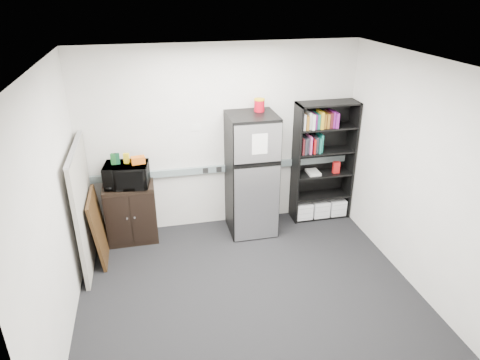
{
  "coord_description": "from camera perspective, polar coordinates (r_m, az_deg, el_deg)",
  "views": [
    {
      "loc": [
        -1.01,
        -4.01,
        3.4
      ],
      "look_at": [
        0.09,
        0.9,
        1.07
      ],
      "focal_mm": 32.0,
      "sensor_mm": 36.0,
      "label": 1
    }
  ],
  "objects": [
    {
      "name": "wall_left",
      "position": [
        4.62,
        -23.62,
        -3.83
      ],
      "size": [
        0.02,
        3.5,
        2.7
      ],
      "primitive_type": "cube",
      "color": "silver",
      "rests_on": "floor"
    },
    {
      "name": "bookshelf",
      "position": [
        6.61,
        10.98,
        2.26
      ],
      "size": [
        0.9,
        0.34,
        1.85
      ],
      "color": "black",
      "rests_on": "floor"
    },
    {
      "name": "cabinet",
      "position": [
        6.27,
        -14.29,
        -4.26
      ],
      "size": [
        0.69,
        0.46,
        0.87
      ],
      "color": "black",
      "rests_on": "floor"
    },
    {
      "name": "coffee_can",
      "position": [
        5.96,
        2.59,
        10.05
      ],
      "size": [
        0.15,
        0.15,
        0.2
      ],
      "color": "#B20819",
      "rests_on": "refrigerator"
    },
    {
      "name": "snack_box_b",
      "position": [
        5.95,
        -16.08,
        2.74
      ],
      "size": [
        0.07,
        0.05,
        0.15
      ],
      "primitive_type": "cube",
      "rotation": [
        0.0,
        0.0,
        0.03
      ],
      "color": "#0D3C22",
      "rests_on": "microwave"
    },
    {
      "name": "wall_right",
      "position": [
        5.42,
        22.34,
        0.62
      ],
      "size": [
        0.02,
        3.5,
        2.7
      ],
      "primitive_type": "cube",
      "color": "silver",
      "rests_on": "floor"
    },
    {
      "name": "wall_note",
      "position": [
        6.08,
        -5.84,
        6.99
      ],
      "size": [
        0.14,
        0.0,
        0.1
      ],
      "primitive_type": "cube",
      "color": "white",
      "rests_on": "wall_back"
    },
    {
      "name": "snack_box_a",
      "position": [
        5.95,
        -16.49,
        2.7
      ],
      "size": [
        0.08,
        0.07,
        0.15
      ],
      "primitive_type": "cube",
      "rotation": [
        0.0,
        0.0,
        -0.26
      ],
      "color": "#175323",
      "rests_on": "microwave"
    },
    {
      "name": "electrical_raceway",
      "position": [
        6.34,
        -2.42,
        1.56
      ],
      "size": [
        3.92,
        0.05,
        0.1
      ],
      "primitive_type": "cube",
      "color": "gray",
      "rests_on": "wall_back"
    },
    {
      "name": "refrigerator",
      "position": [
        6.14,
        1.53,
        0.71
      ],
      "size": [
        0.67,
        0.7,
        1.78
      ],
      "rotation": [
        0.0,
        0.0,
        -0.0
      ],
      "color": "black",
      "rests_on": "floor"
    },
    {
      "name": "cubicle_partition",
      "position": [
        5.78,
        -20.09,
        -3.41
      ],
      "size": [
        0.06,
        1.3,
        1.62
      ],
      "color": "gray",
      "rests_on": "floor"
    },
    {
      "name": "framed_poster",
      "position": [
        5.96,
        -18.31,
        -6.03
      ],
      "size": [
        0.15,
        0.73,
        0.93
      ],
      "rotation": [
        0.0,
        -0.11,
        0.0
      ],
      "color": "black",
      "rests_on": "floor"
    },
    {
      "name": "wall_back",
      "position": [
        6.2,
        -2.55,
        5.49
      ],
      "size": [
        4.0,
        0.02,
        2.7
      ],
      "primitive_type": "cube",
      "color": "silver",
      "rests_on": "floor"
    },
    {
      "name": "snack_bag",
      "position": [
        5.9,
        -13.43,
        2.59
      ],
      "size": [
        0.19,
        0.13,
        0.1
      ],
      "primitive_type": "cube",
      "rotation": [
        0.0,
        0.0,
        0.17
      ],
      "color": "#CF5E14",
      "rests_on": "microwave"
    },
    {
      "name": "ceiling",
      "position": [
        4.2,
        1.52,
        15.2
      ],
      "size": [
        4.0,
        3.5,
        0.02
      ],
      "primitive_type": "cube",
      "color": "white",
      "rests_on": "wall_back"
    },
    {
      "name": "snack_box_c",
      "position": [
        5.94,
        -14.9,
        2.81
      ],
      "size": [
        0.08,
        0.07,
        0.14
      ],
      "primitive_type": "cube",
      "rotation": [
        0.0,
        0.0,
        -0.32
      ],
      "color": "yellow",
      "rests_on": "microwave"
    },
    {
      "name": "microwave",
      "position": [
        6.0,
        -14.88,
        0.63
      ],
      "size": [
        0.63,
        0.46,
        0.32
      ],
      "primitive_type": "imported",
      "rotation": [
        0.0,
        0.0,
        -0.13
      ],
      "color": "black",
      "rests_on": "cabinet"
    },
    {
      "name": "floor",
      "position": [
        5.36,
        1.18,
        -14.6
      ],
      "size": [
        4.0,
        4.0,
        0.0
      ],
      "primitive_type": "plane",
      "color": "black",
      "rests_on": "ground"
    }
  ]
}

